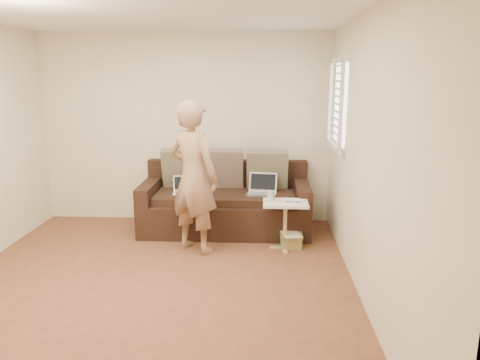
{
  "coord_description": "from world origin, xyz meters",
  "views": [
    {
      "loc": [
        1.06,
        -4.05,
        2.06
      ],
      "look_at": [
        0.8,
        1.4,
        0.78
      ],
      "focal_mm": 34.26,
      "sensor_mm": 36.0,
      "label": 1
    }
  ],
  "objects_px": {
    "sofa": "(225,199)",
    "laptop_silver": "(262,194)",
    "side_table": "(285,225)",
    "striped_box": "(291,240)",
    "laptop_white": "(184,193)",
    "drinking_glass": "(270,196)",
    "person": "(194,177)"
  },
  "relations": [
    {
      "from": "person",
      "to": "striped_box",
      "type": "relative_size",
      "value": 6.63
    },
    {
      "from": "laptop_silver",
      "to": "person",
      "type": "height_order",
      "value": "person"
    },
    {
      "from": "laptop_silver",
      "to": "person",
      "type": "distance_m",
      "value": 1.08
    },
    {
      "from": "laptop_silver",
      "to": "striped_box",
      "type": "xyz_separation_m",
      "value": [
        0.36,
        -0.5,
        -0.44
      ]
    },
    {
      "from": "sofa",
      "to": "side_table",
      "type": "bearing_deg",
      "value": -39.42
    },
    {
      "from": "laptop_silver",
      "to": "side_table",
      "type": "xyz_separation_m",
      "value": [
        0.28,
        -0.55,
        -0.23
      ]
    },
    {
      "from": "striped_box",
      "to": "side_table",
      "type": "bearing_deg",
      "value": -147.88
    },
    {
      "from": "striped_box",
      "to": "drinking_glass",
      "type": "bearing_deg",
      "value": 177.65
    },
    {
      "from": "sofa",
      "to": "side_table",
      "type": "height_order",
      "value": "sofa"
    },
    {
      "from": "laptop_white",
      "to": "drinking_glass",
      "type": "xyz_separation_m",
      "value": [
        1.11,
        -0.5,
        0.12
      ]
    },
    {
      "from": "laptop_silver",
      "to": "sofa",
      "type": "bearing_deg",
      "value": 178.99
    },
    {
      "from": "laptop_silver",
      "to": "drinking_glass",
      "type": "xyz_separation_m",
      "value": [
        0.1,
        -0.49,
        0.12
      ]
    },
    {
      "from": "person",
      "to": "striped_box",
      "type": "distance_m",
      "value": 1.41
    },
    {
      "from": "side_table",
      "to": "sofa",
      "type": "bearing_deg",
      "value": 140.58
    },
    {
      "from": "sofa",
      "to": "drinking_glass",
      "type": "xyz_separation_m",
      "value": [
        0.58,
        -0.56,
        0.21
      ]
    },
    {
      "from": "laptop_silver",
      "to": "person",
      "type": "xyz_separation_m",
      "value": [
        -0.78,
        -0.65,
        0.37
      ]
    },
    {
      "from": "laptop_silver",
      "to": "drinking_glass",
      "type": "relative_size",
      "value": 3.1
    },
    {
      "from": "side_table",
      "to": "striped_box",
      "type": "xyz_separation_m",
      "value": [
        0.08,
        0.05,
        -0.2
      ]
    },
    {
      "from": "person",
      "to": "laptop_white",
      "type": "bearing_deg",
      "value": -40.25
    },
    {
      "from": "side_table",
      "to": "laptop_silver",
      "type": "bearing_deg",
      "value": 117.35
    },
    {
      "from": "laptop_white",
      "to": "striped_box",
      "type": "xyz_separation_m",
      "value": [
        1.37,
        -0.52,
        -0.44
      ]
    },
    {
      "from": "sofa",
      "to": "laptop_silver",
      "type": "height_order",
      "value": "sofa"
    },
    {
      "from": "laptop_silver",
      "to": "side_table",
      "type": "bearing_deg",
      "value": -54.49
    },
    {
      "from": "side_table",
      "to": "striped_box",
      "type": "relative_size",
      "value": 2.15
    },
    {
      "from": "person",
      "to": "sofa",
      "type": "bearing_deg",
      "value": -82.07
    },
    {
      "from": "sofa",
      "to": "laptop_white",
      "type": "xyz_separation_m",
      "value": [
        -0.53,
        -0.06,
        0.1
      ]
    },
    {
      "from": "person",
      "to": "drinking_glass",
      "type": "height_order",
      "value": "person"
    },
    {
      "from": "side_table",
      "to": "drinking_glass",
      "type": "bearing_deg",
      "value": 161.36
    },
    {
      "from": "laptop_white",
      "to": "sofa",
      "type": "bearing_deg",
      "value": -1.58
    },
    {
      "from": "sofa",
      "to": "person",
      "type": "relative_size",
      "value": 1.23
    },
    {
      "from": "sofa",
      "to": "laptop_white",
      "type": "distance_m",
      "value": 0.55
    },
    {
      "from": "sofa",
      "to": "laptop_silver",
      "type": "distance_m",
      "value": 0.49
    }
  ]
}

